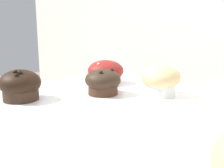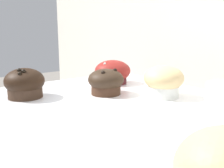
{
  "view_description": "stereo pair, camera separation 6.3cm",
  "coord_description": "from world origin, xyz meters",
  "px_view_note": "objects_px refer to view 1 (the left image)",
  "views": [
    {
      "loc": [
        0.28,
        -0.39,
        1.13
      ],
      "look_at": [
        -0.17,
        0.02,
        0.99
      ],
      "focal_mm": 42.0,
      "sensor_mm": 36.0,
      "label": 1
    },
    {
      "loc": [
        0.32,
        -0.34,
        1.13
      ],
      "look_at": [
        -0.17,
        0.02,
        0.99
      ],
      "focal_mm": 42.0,
      "sensor_mm": 36.0,
      "label": 2
    }
  ],
  "objects_px": {
    "muffin_back_left": "(20,86)",
    "muffin_front_right": "(160,80)",
    "muffin_back_right": "(106,72)",
    "muffin_front_center": "(103,82)"
  },
  "relations": [
    {
      "from": "muffin_front_center",
      "to": "muffin_back_left",
      "type": "height_order",
      "value": "muffin_back_left"
    },
    {
      "from": "muffin_front_center",
      "to": "muffin_back_left",
      "type": "relative_size",
      "value": 0.96
    },
    {
      "from": "muffin_back_left",
      "to": "muffin_front_right",
      "type": "height_order",
      "value": "muffin_front_right"
    },
    {
      "from": "muffin_back_left",
      "to": "muffin_back_right",
      "type": "distance_m",
      "value": 0.29
    },
    {
      "from": "muffin_back_left",
      "to": "muffin_front_right",
      "type": "distance_m",
      "value": 0.36
    },
    {
      "from": "muffin_front_center",
      "to": "muffin_back_right",
      "type": "relative_size",
      "value": 0.84
    },
    {
      "from": "muffin_back_left",
      "to": "muffin_front_center",
      "type": "bearing_deg",
      "value": 63.3
    },
    {
      "from": "muffin_back_left",
      "to": "muffin_front_right",
      "type": "relative_size",
      "value": 0.97
    },
    {
      "from": "muffin_front_center",
      "to": "muffin_back_left",
      "type": "distance_m",
      "value": 0.21
    },
    {
      "from": "muffin_back_right",
      "to": "muffin_front_center",
      "type": "bearing_deg",
      "value": -43.68
    }
  ]
}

